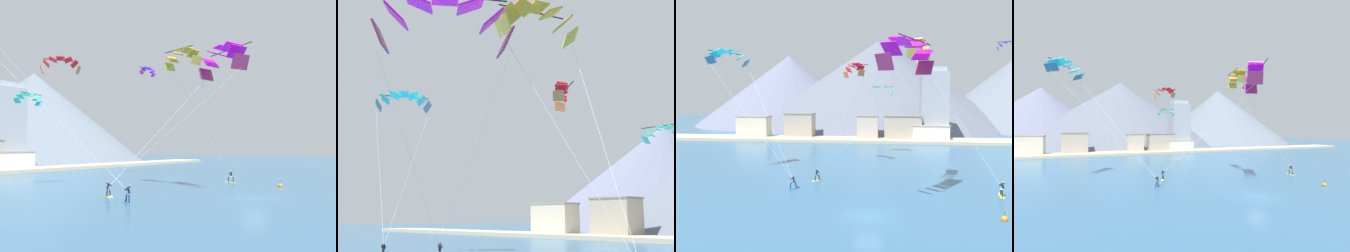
# 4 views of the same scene
# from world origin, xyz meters

# --- Properties ---
(ground_plane) EXTENTS (400.00, 400.00, 0.00)m
(ground_plane) POSITION_xyz_m (0.00, 0.00, 0.00)
(ground_plane) COLOR #336084
(kitesurfer_near_lead) EXTENTS (0.64, 1.78, 1.80)m
(kitesurfer_near_lead) POSITION_xyz_m (14.45, 8.46, 0.56)
(kitesurfer_near_lead) COLOR yellow
(kitesurfer_near_lead) RESTS_ON ground
(kitesurfer_near_trail) EXTENTS (1.31, 1.66, 1.72)m
(kitesurfer_near_trail) POSITION_xyz_m (-9.35, 8.66, 0.50)
(kitesurfer_near_trail) COLOR #337FDB
(kitesurfer_near_trail) RESTS_ON ground
(kitesurfer_mid_center) EXTENTS (1.17, 1.73, 1.71)m
(kitesurfer_mid_center) POSITION_xyz_m (-7.52, 12.36, 0.49)
(kitesurfer_mid_center) COLOR yellow
(kitesurfer_mid_center) RESTS_ON ground
(parafoil_kite_near_lead) EXTENTS (10.44, 5.87, 16.47)m
(parafoil_kite_near_lead) POSITION_xyz_m (5.40, 11.16, 16.83)
(parafoil_kite_near_lead) COLOR gold
(parafoil_kite_near_trail) EXTENTS (14.19, 11.13, 16.78)m
(parafoil_kite_near_trail) POSITION_xyz_m (-21.34, 16.52, 17.06)
(parafoil_kite_near_trail) COLOR #2E688C
(parafoil_kite_mid_center) EXTENTS (13.99, 11.62, 15.60)m
(parafoil_kite_mid_center) POSITION_xyz_m (3.65, 4.78, 15.55)
(parafoil_kite_mid_center) COLOR #902456
(parafoil_kite_distant_high_outer) EXTENTS (3.84, 1.40, 1.58)m
(parafoil_kite_distant_high_outer) POSITION_xyz_m (21.26, 27.62, 19.72)
(parafoil_kite_distant_high_outer) COLOR purple
(parafoil_kite_distant_low_drift) EXTENTS (4.39, 4.44, 2.27)m
(parafoil_kite_distant_low_drift) POSITION_xyz_m (-3.58, 24.01, 15.79)
(parafoil_kite_distant_low_drift) COLOR #BA7A42
(parafoil_kite_distant_mid_solo) EXTENTS (4.67, 1.60, 1.75)m
(parafoil_kite_distant_mid_solo) POSITION_xyz_m (0.69, 35.53, 12.75)
(parafoil_kite_distant_mid_solo) COLOR #35B6C1
(race_marker_buoy) EXTENTS (0.56, 0.56, 1.02)m
(race_marker_buoy) POSITION_xyz_m (12.15, 0.63, 0.16)
(race_marker_buoy) COLOR orange
(race_marker_buoy) RESTS_ON ground
(shoreline_strip) EXTENTS (180.00, 10.00, 0.70)m
(shoreline_strip) POSITION_xyz_m (0.00, 56.01, 0.35)
(shoreline_strip) COLOR #BCAD8E
(shoreline_strip) RESTS_ON ground
(shore_building_harbour_front) EXTENTS (9.82, 5.55, 6.69)m
(shore_building_harbour_front) POSITION_xyz_m (5.85, 58.18, 3.36)
(shore_building_harbour_front) COLOR #A89E8E
(shore_building_harbour_front) RESTS_ON ground
(shore_building_promenade_mid) EXTENTS (5.73, 4.58, 6.63)m
(shore_building_promenade_mid) POSITION_xyz_m (-3.34, 58.66, 3.32)
(shore_building_promenade_mid) COLOR #B7AD9E
(shore_building_promenade_mid) RESTS_ON ground
(shore_building_quay_east) EXTENTS (9.13, 4.45, 6.33)m
(shore_building_quay_east) POSITION_xyz_m (-35.34, 58.36, 3.17)
(shore_building_quay_east) COLOR beige
(shore_building_quay_east) RESTS_ON ground
(shore_building_quay_west) EXTENTS (9.44, 5.36, 4.36)m
(shore_building_quay_west) POSITION_xyz_m (12.88, 57.09, 2.19)
(shore_building_quay_west) COLOR silver
(shore_building_quay_west) RESTS_ON ground
(shore_building_old_town) EXTENTS (8.10, 5.30, 7.06)m
(shore_building_old_town) POSITION_xyz_m (-22.47, 60.05, 3.54)
(shore_building_old_town) COLOR #A89E8E
(shore_building_old_town) RESTS_ON ground
(highrise_tower) EXTENTS (7.00, 7.00, 19.39)m
(highrise_tower) POSITION_xyz_m (14.26, 61.30, 9.49)
(highrise_tower) COLOR #999EA8
(highrise_tower) RESTS_ON ground
(mountain_peak_west_ridge) EXTENTS (107.25, 107.25, 35.88)m
(mountain_peak_west_ridge) POSITION_xyz_m (-2.16, 113.12, 17.94)
(mountain_peak_west_ridge) COLOR slate
(mountain_peak_west_ridge) RESTS_ON ground
(mountain_peak_east_shoulder) EXTENTS (80.43, 80.43, 30.87)m
(mountain_peak_east_shoulder) POSITION_xyz_m (-42.29, 116.11, 15.43)
(mountain_peak_east_shoulder) COLOR slate
(mountain_peak_east_shoulder) RESTS_ON ground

